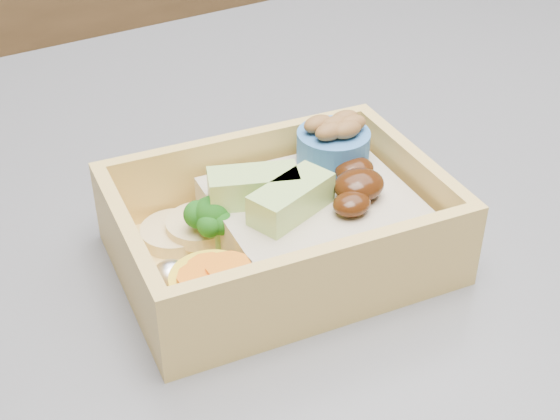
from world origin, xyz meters
TOP-DOWN VIEW (x-y plane):
  - bento_box at (0.03, -0.04)m, footprint 0.19×0.15m

SIDE VIEW (x-z plane):
  - bento_box at x=0.03m, z-range 0.91..0.97m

